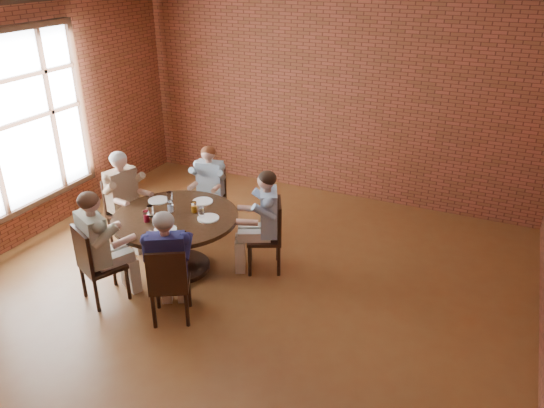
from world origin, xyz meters
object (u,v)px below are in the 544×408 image
at_px(chair_b, 211,196).
at_px(diner_d, 100,247).
at_px(diner_a, 264,222).
at_px(diner_e, 168,266).
at_px(diner_c, 125,200).
at_px(smartphone, 181,233).
at_px(dining_table, 177,232).
at_px(chair_a, 271,233).
at_px(chair_c, 123,208).
at_px(diner_b, 209,189).
at_px(chair_d, 94,262).
at_px(chair_e, 169,282).

relative_size(chair_b, diner_d, 0.66).
distance_m(diner_a, diner_d, 1.92).
xyz_separation_m(chair_b, diner_e, (0.70, -2.04, 0.16)).
relative_size(chair_b, diner_e, 0.68).
height_order(diner_c, smartphone, diner_c).
distance_m(diner_a, chair_b, 1.39).
xyz_separation_m(dining_table, diner_a, (0.96, 0.47, 0.13)).
height_order(chair_a, chair_c, chair_c).
xyz_separation_m(dining_table, diner_b, (-0.20, 1.12, 0.09)).
xyz_separation_m(chair_c, diner_c, (0.08, -0.02, 0.15)).
bearing_deg(diner_e, diner_c, -66.92).
xyz_separation_m(chair_c, diner_d, (0.65, -1.16, 0.17)).
bearing_deg(diner_a, diner_c, -110.00).
bearing_deg(chair_d, diner_a, -109.54).
height_order(chair_b, chair_d, chair_d).
bearing_deg(diner_a, chair_a, 90.00).
xyz_separation_m(diner_b, chair_e, (0.73, -2.04, -0.12)).
height_order(chair_d, diner_d, diner_d).
bearing_deg(diner_e, chair_d, -23.43).
relative_size(diner_a, diner_d, 0.98).
bearing_deg(diner_e, chair_b, -100.65).
bearing_deg(chair_d, smartphone, -116.76).
relative_size(chair_a, diner_b, 0.75).
relative_size(chair_b, diner_c, 0.67).
relative_size(dining_table, diner_c, 1.15).
xyz_separation_m(chair_a, diner_e, (-0.55, -1.36, 0.14)).
relative_size(diner_d, smartphone, 10.93).
bearing_deg(chair_a, dining_table, -90.00).
bearing_deg(chair_b, smartphone, -81.16).
height_order(chair_c, diner_e, diner_e).
height_order(diner_c, chair_d, diner_c).
height_order(dining_table, chair_a, chair_a).
height_order(chair_b, smartphone, chair_b).
xyz_separation_m(diner_a, diner_c, (-1.94, -0.20, 0.00)).
distance_m(chair_d, diner_d, 0.18).
relative_size(diner_c, diner_d, 0.98).
xyz_separation_m(chair_a, chair_c, (-2.10, -0.22, 0.00)).
relative_size(chair_c, diner_c, 0.70).
height_order(diner_a, smartphone, diner_a).
height_order(dining_table, diner_b, diner_b).
distance_m(diner_a, diner_e, 1.41).
distance_m(diner_b, chair_e, 2.17).
height_order(chair_a, diner_b, diner_b).
bearing_deg(chair_e, chair_d, -27.77).
bearing_deg(chair_e, chair_c, -66.91).
height_order(chair_b, diner_e, diner_e).
bearing_deg(chair_c, chair_b, -27.96).
xyz_separation_m(diner_c, diner_d, (0.57, -1.14, 0.01)).
bearing_deg(diner_d, chair_a, -111.16).
bearing_deg(diner_c, diner_a, -68.89).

